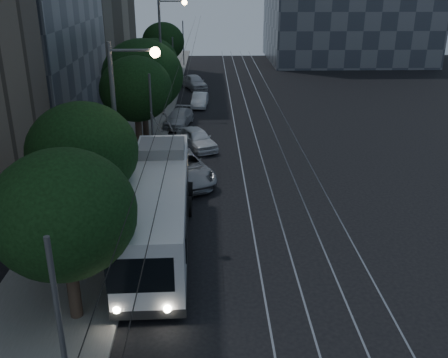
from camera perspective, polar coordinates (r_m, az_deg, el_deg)
name	(u,v)px	position (r m, az deg, el deg)	size (l,w,h in m)	color
ground	(250,246)	(22.73, 2.93, -7.67)	(120.00, 120.00, 0.00)	black
sidewalk	(140,125)	(41.63, -9.59, 6.10)	(5.00, 90.00, 0.15)	slate
tram_rails	(262,125)	(41.46, 4.31, 6.18)	(4.52, 90.00, 0.02)	#94959C
overhead_wires	(169,84)	(40.58, -6.30, 10.80)	(2.23, 90.00, 6.00)	black
trolleybus	(158,206)	(22.64, -7.54, -3.03)	(3.00, 12.64, 5.63)	silver
pickup_silver	(181,167)	(29.63, -4.91, 1.35)	(2.80, 6.07, 1.69)	gray
car_white_a	(197,139)	(35.30, -3.15, 4.63)	(1.74, 4.34, 1.48)	white
car_white_b	(179,118)	(41.16, -5.19, 6.95)	(1.79, 4.42, 1.28)	#B7B6BB
car_white_c	(200,100)	(47.42, -2.79, 9.01)	(1.35, 3.86, 1.27)	white
car_white_d	(195,82)	(55.39, -3.37, 11.02)	(1.81, 4.50, 1.53)	silver
tree_0	(64,214)	(17.03, -17.85, -3.85)	(4.77, 4.77, 6.28)	#32241C
tree_1	(83,152)	(21.45, -15.83, 3.00)	(4.59, 4.59, 6.64)	#32241C
tree_2	(136,89)	(33.22, -10.02, 10.07)	(4.70, 4.70, 6.71)	#32241C
tree_3	(143,76)	(36.64, -9.28, 11.53)	(5.79, 5.79, 7.39)	#32241C
tree_4	(153,61)	(48.32, -8.08, 13.21)	(4.60, 4.60, 6.15)	#32241C
tree_5	(163,42)	(59.11, -6.97, 15.29)	(4.80, 4.80, 6.72)	#32241C
streetlamp_near	(125,124)	(21.99, -11.29, 6.17)	(2.18, 0.44, 8.86)	#5C5C5F
streetlamp_far	(166,46)	(43.20, -6.69, 14.84)	(2.41, 0.44, 9.93)	#5C5C5F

